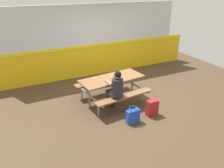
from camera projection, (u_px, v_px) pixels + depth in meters
ground_plane at (124, 98)px, 6.87m from camera, size 10.00×10.00×0.02m
accent_backdrop at (95, 42)px, 8.19m from camera, size 8.00×0.14×2.60m
picnic_table_main at (112, 83)px, 6.47m from camera, size 1.93×1.73×0.74m
student_nearer at (116, 88)px, 5.87m from camera, size 0.39×0.54×1.21m
backpack_dark at (152, 108)px, 5.89m from camera, size 0.30×0.22×0.44m
tote_bag_bright at (133, 116)px, 5.58m from camera, size 0.34×0.21×0.43m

